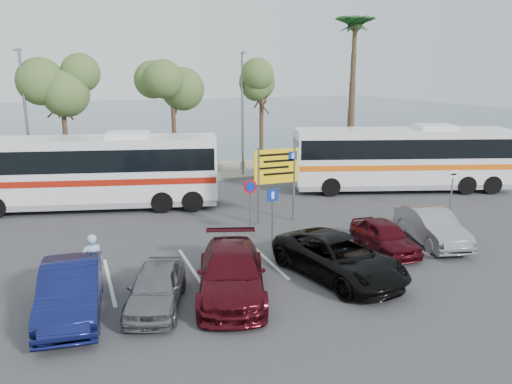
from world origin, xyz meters
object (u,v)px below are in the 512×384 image
object	(u,v)px
car_silver_a	(156,287)
pedestrian_far	(397,177)
street_lamp_left	(26,114)
direction_sign	(277,172)
car_red	(384,236)
suv_black	(339,257)
car_maroon	(231,273)
pedestrian_near	(93,261)
car_silver_b	(432,227)
car_blue	(71,290)
street_lamp_right	(243,108)
coach_bus_right	(401,160)
coach_bus_left	(92,174)

from	to	relation	value
car_silver_a	pedestrian_far	world-z (taller)	pedestrian_far
street_lamp_left	direction_sign	distance (m)	15.24
car_red	suv_black	xyz separation A→B (m)	(-3.00, -1.61, 0.11)
car_maroon	pedestrian_near	xyz separation A→B (m)	(-4.08, 2.13, 0.18)
pedestrian_far	suv_black	bearing A→B (deg)	116.00
car_silver_a	pedestrian_near	bearing A→B (deg)	147.41
car_silver_a	car_silver_b	bearing A→B (deg)	27.53
car_silver_a	car_blue	world-z (taller)	car_blue
street_lamp_right	coach_bus_right	size ratio (longest dim) A/B	0.63
car_red	suv_black	size ratio (longest dim) A/B	0.70
coach_bus_left	car_red	bearing A→B (deg)	-45.87
street_lamp_right	coach_bus_left	xyz separation A→B (m)	(-9.87, -4.72, -2.76)
suv_black	pedestrian_far	world-z (taller)	pedestrian_far
street_lamp_left	car_silver_a	distance (m)	17.97
car_silver_b	pedestrian_far	world-z (taller)	pedestrian_far
pedestrian_far	street_lamp_right	bearing A→B (deg)	25.89
coach_bus_left	car_silver_b	distance (m)	16.62
street_lamp_right	car_silver_b	size ratio (longest dim) A/B	1.86
street_lamp_left	street_lamp_right	world-z (taller)	same
direction_sign	street_lamp_right	bearing A→B (deg)	79.06
car_maroon	suv_black	size ratio (longest dim) A/B	0.98
car_red	direction_sign	bearing A→B (deg)	119.77
suv_black	pedestrian_near	xyz separation A→B (m)	(-7.99, 2.13, 0.20)
coach_bus_left	pedestrian_far	distance (m)	17.26
suv_black	street_lamp_right	bearing A→B (deg)	69.90
car_silver_a	suv_black	distance (m)	6.31
street_lamp_left	street_lamp_right	bearing A→B (deg)	0.00
direction_sign	coach_bus_left	xyz separation A→B (m)	(-7.87, 5.60, -0.60)
street_lamp_right	pedestrian_near	size ratio (longest dim) A/B	4.32
car_silver_a	pedestrian_far	xyz separation A→B (m)	(16.01, 10.00, 0.20)
car_blue	car_red	distance (m)	11.77
car_blue	car_red	bearing A→B (deg)	11.48
car_maroon	pedestrian_far	xyz separation A→B (m)	(13.61, 10.00, 0.10)
direction_sign	pedestrian_near	distance (m)	9.76
car_red	pedestrian_near	bearing A→B (deg)	-179.08
street_lamp_right	suv_black	distance (m)	17.63
pedestrian_near	car_blue	bearing A→B (deg)	64.12
direction_sign	car_maroon	distance (m)	8.19
car_blue	pedestrian_far	bearing A→B (deg)	33.11
pedestrian_near	street_lamp_left	bearing A→B (deg)	-83.84
coach_bus_right	pedestrian_far	xyz separation A→B (m)	(-0.23, 0.00, -0.97)
car_blue	coach_bus_right	bearing A→B (deg)	32.82
street_lamp_left	car_red	size ratio (longest dim) A/B	2.19
car_blue	direction_sign	bearing A→B (deg)	39.93
car_silver_a	suv_black	size ratio (longest dim) A/B	0.73
suv_black	pedestrian_far	xyz separation A→B (m)	(9.70, 10.00, 0.12)
car_maroon	suv_black	bearing A→B (deg)	17.60
car_silver_a	suv_black	world-z (taller)	suv_black
coach_bus_left	street_lamp_right	bearing A→B (deg)	25.56
car_maroon	direction_sign	bearing A→B (deg)	74.21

